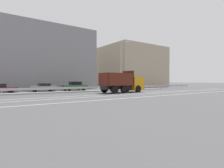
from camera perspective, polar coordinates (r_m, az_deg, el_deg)
ground_plane at (r=26.60m, az=-1.12°, el=-2.66°), size 320.00×320.00×0.00m
lane_strip_0 at (r=24.19m, az=5.95°, el=-3.02°), size 53.03×0.16×0.01m
lane_strip_1 at (r=22.77m, az=9.12°, el=-3.28°), size 53.03×0.16×0.01m
lane_strip_2 at (r=20.65m, az=15.15°, el=-3.73°), size 53.03×0.16×0.01m
median_island at (r=28.55m, az=-3.71°, el=-2.24°), size 29.17×1.10×0.18m
median_guardrail at (r=29.50m, az=-4.85°, el=-1.20°), size 53.03×0.09×0.78m
dump_truck at (r=26.10m, az=4.73°, el=-0.09°), size 7.06×2.99×3.22m
median_road_sign at (r=31.97m, az=5.39°, el=0.26°), size 0.79×0.16×2.41m
street_lamp_1 at (r=31.13m, az=3.15°, el=6.64°), size 0.72×1.95×8.63m
parked_car_2 at (r=29.99m, az=-21.43°, el=-1.01°), size 4.01×1.92×1.31m
parked_car_3 at (r=31.60m, az=-12.08°, el=-0.68°), size 4.29×1.96×1.59m
background_building_0 at (r=41.38m, az=-24.01°, el=7.49°), size 23.19×13.20×12.89m
background_building_1 at (r=53.31m, az=6.06°, el=5.40°), size 16.83×15.42×11.62m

